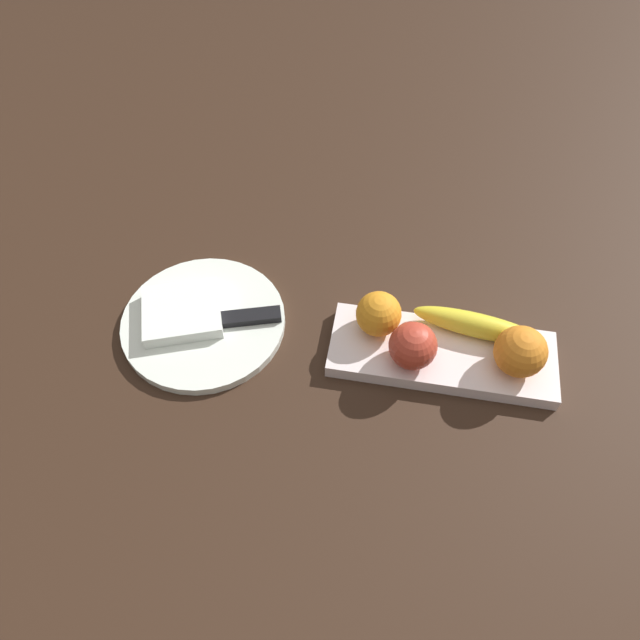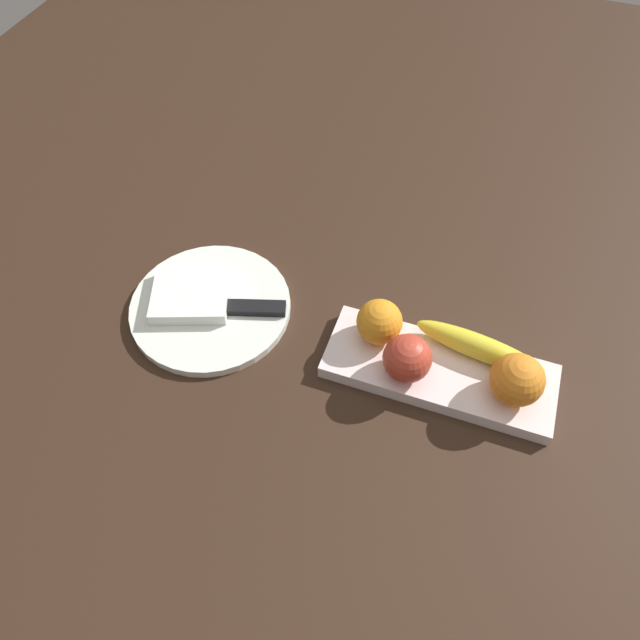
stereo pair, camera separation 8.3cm
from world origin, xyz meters
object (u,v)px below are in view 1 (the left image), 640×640
Objects in this scene: fruit_tray at (442,354)px; apple at (413,346)px; orange_near_banana at (379,314)px; folded_napkin at (182,312)px; banana at (477,325)px; knife at (240,318)px; orange_near_apple at (520,352)px; dinner_plate at (204,322)px.

fruit_tray is 0.07m from apple.
orange_near_banana is 0.57× the size of folded_napkin.
apple is 0.11m from banana.
apple is 0.26m from knife.
folded_napkin is at bearing -12.51° from knife.
orange_near_apple is at bearing 170.41° from orange_near_banana.
orange_near_apple is 0.49m from folded_napkin.
folded_napkin is at bearing -1.21° from orange_near_apple.
dinner_plate is 0.06m from knife.
folded_napkin is at bearing -167.47° from banana.
apple is (0.05, 0.02, 0.04)m from fruit_tray.
knife is at bearing -2.55° from orange_near_apple.
orange_near_banana is 0.37× the size of knife.
banana is 2.83× the size of orange_near_banana.
knife is (-0.09, -0.01, -0.01)m from folded_napkin.
apple is 1.03× the size of orange_near_banana.
fruit_tray is 1.80× the size of knife.
banana is at bearing -174.94° from folded_napkin.
fruit_tray is at bearing -131.48° from banana.
apple is 0.27× the size of dinner_plate.
folded_napkin is (0.48, -0.01, -0.03)m from orange_near_apple.
orange_near_apple is at bearing 174.09° from fruit_tray.
banana reaches higher than dinner_plate.
orange_near_banana reaches higher than dinner_plate.
orange_near_banana is 0.21m from knife.
orange_near_apple is 0.40× the size of knife.
orange_near_apple is at bearing 178.71° from dinner_plate.
knife is at bearing -172.43° from dinner_plate.
banana reaches higher than folded_napkin.
folded_napkin is (0.29, 0.02, -0.03)m from orange_near_banana.
banana is (-0.04, -0.04, 0.03)m from fruit_tray.
banana reaches higher than knife.
fruit_tray is at bearing 166.78° from orange_near_banana.
apple is 0.94× the size of orange_near_apple.
fruit_tray is at bearing -180.00° from folded_napkin.
dinner_plate is 1.37× the size of knife.
knife is (0.20, 0.02, -0.04)m from orange_near_banana.
fruit_tray is 0.39m from folded_napkin.
folded_napkin is 0.64× the size of knife.
dinner_plate is at bearing 5.06° from orange_near_banana.
orange_near_apple is 0.46m from dinner_plate.
orange_near_banana is (0.10, -0.02, 0.04)m from fruit_tray.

